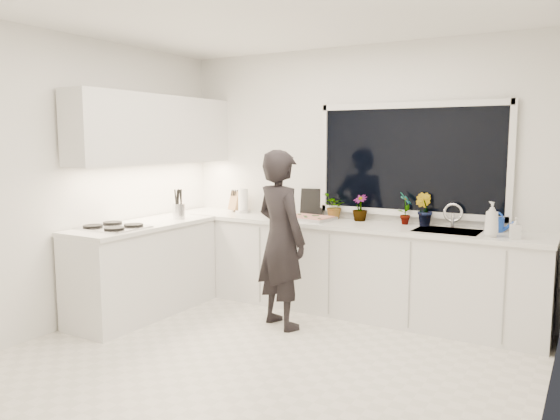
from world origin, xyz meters
The scene contains 25 objects.
floor centered at (0.00, 0.00, -0.01)m, with size 4.00×3.50×0.02m, color beige.
wall_back centered at (0.00, 1.76, 1.35)m, with size 4.00×0.02×2.70m, color white.
wall_left centered at (-2.01, 0.00, 1.35)m, with size 0.02×3.50×2.70m, color white.
wall_right centered at (2.01, 0.00, 1.35)m, with size 0.02×3.50×2.70m, color white.
ceiling centered at (0.00, 0.00, 2.71)m, with size 4.00×3.50×0.02m, color white.
window centered at (0.60, 1.73, 1.55)m, with size 1.80×0.02×1.00m, color black.
base_cabinets_back centered at (0.00, 1.45, 0.44)m, with size 3.92×0.58×0.88m, color white.
base_cabinets_left centered at (-1.67, 0.35, 0.44)m, with size 0.58×1.60×0.88m, color white.
countertop_back centered at (0.00, 1.44, 0.90)m, with size 3.94×0.62×0.04m, color silver.
countertop_left centered at (-1.67, 0.35, 0.90)m, with size 0.62×1.60×0.04m, color silver.
upper_cabinets centered at (-1.79, 0.70, 1.85)m, with size 0.34×2.10×0.70m, color white.
sink centered at (1.05, 1.45, 0.87)m, with size 0.58×0.42×0.14m, color silver.
faucet centered at (1.05, 1.65, 1.03)m, with size 0.03×0.03×0.22m, color silver.
stovetop centered at (-1.69, 0.00, 0.94)m, with size 0.56×0.48×0.03m, color black.
person centered at (-0.30, 0.73, 0.83)m, with size 0.60×0.40×1.66m, color black.
pizza_tray centered at (-0.35, 1.42, 0.94)m, with size 0.48×0.35×0.03m, color silver.
pizza centered at (-0.35, 1.42, 0.95)m, with size 0.44×0.31×0.01m, color #B03517.
watering_can centered at (1.44, 1.61, 0.98)m, with size 0.14×0.14×0.13m, color #123BAA.
paper_towel_roll centered at (-1.27, 1.55, 1.05)m, with size 0.11×0.11×0.26m, color silver.
knife_block centered at (-1.39, 1.59, 1.03)m, with size 0.13×0.10×0.22m, color olive.
utensil_crock centered at (-1.58, 0.80, 1.00)m, with size 0.13×0.13×0.16m, color #B7B8BC.
picture_frame_large centered at (-0.97, 1.69, 1.06)m, with size 0.22×0.02×0.28m, color black.
picture_frame_small centered at (-0.46, 1.69, 1.07)m, with size 0.25×0.02×0.30m, color black.
herb_plants centered at (0.25, 1.61, 1.06)m, with size 1.16×0.25×0.32m.
soap_bottles centered at (1.50, 1.30, 1.06)m, with size 0.32×0.16×0.30m.
Camera 1 is at (2.21, -3.57, 1.74)m, focal length 35.00 mm.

